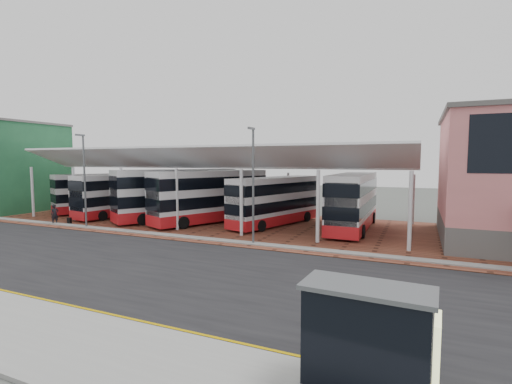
# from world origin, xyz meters

# --- Properties ---
(ground) EXTENTS (140.00, 140.00, 0.00)m
(ground) POSITION_xyz_m (0.00, 0.00, 0.00)
(ground) COLOR #474A45
(road) EXTENTS (120.00, 14.00, 0.02)m
(road) POSITION_xyz_m (0.00, -1.00, 0.01)
(road) COLOR black
(road) RESTS_ON ground
(forecourt) EXTENTS (72.00, 16.00, 0.06)m
(forecourt) POSITION_xyz_m (2.00, 13.00, 0.03)
(forecourt) COLOR brown
(forecourt) RESTS_ON ground
(sidewalk) EXTENTS (120.00, 4.00, 0.14)m
(sidewalk) POSITION_xyz_m (0.00, -9.00, 0.07)
(sidewalk) COLOR gray
(sidewalk) RESTS_ON ground
(north_kerb) EXTENTS (120.00, 0.80, 0.14)m
(north_kerb) POSITION_xyz_m (0.00, 6.20, 0.07)
(north_kerb) COLOR gray
(north_kerb) RESTS_ON ground
(yellow_line_near) EXTENTS (120.00, 0.12, 0.01)m
(yellow_line_near) POSITION_xyz_m (0.00, -7.00, 0.03)
(yellow_line_near) COLOR #BC9100
(yellow_line_near) RESTS_ON road
(yellow_line_far) EXTENTS (120.00, 0.12, 0.01)m
(yellow_line_far) POSITION_xyz_m (0.00, -6.70, 0.03)
(yellow_line_far) COLOR #BC9100
(yellow_line_far) RESTS_ON road
(canopy) EXTENTS (37.00, 11.63, 7.07)m
(canopy) POSITION_xyz_m (-6.00, 13.94, 5.80)
(canopy) COLOR silver
(canopy) RESTS_ON ground
(shop_green) EXTENTS (6.40, 10.20, 10.22)m
(shop_green) POSITION_xyz_m (-30.00, 10.97, 5.12)
(shop_green) COLOR #225B35
(shop_green) RESTS_ON ground
(lamp_west) EXTENTS (0.16, 0.90, 8.07)m
(lamp_west) POSITION_xyz_m (-14.00, 6.27, 4.36)
(lamp_west) COLOR #53565A
(lamp_west) RESTS_ON ground
(lamp_east) EXTENTS (0.16, 0.90, 8.07)m
(lamp_east) POSITION_xyz_m (2.00, 6.27, 4.36)
(lamp_east) COLOR #53565A
(lamp_east) RESTS_ON ground
(bus_0) EXTENTS (6.64, 10.48, 4.31)m
(bus_0) POSITION_xyz_m (-20.15, 14.28, 2.20)
(bus_0) COLOR silver
(bus_0) RESTS_ON forecourt
(bus_1) EXTENTS (4.12, 10.83, 4.36)m
(bus_1) POSITION_xyz_m (-16.00, 12.90, 2.23)
(bus_1) COLOR silver
(bus_1) RESTS_ON forecourt
(bus_2) EXTENTS (8.50, 11.65, 4.92)m
(bus_2) POSITION_xyz_m (-9.24, 12.89, 2.50)
(bus_2) COLOR silver
(bus_2) RESTS_ON forecourt
(bus_3) EXTENTS (7.30, 11.83, 4.85)m
(bus_3) POSITION_xyz_m (-5.42, 12.92, 2.47)
(bus_3) COLOR silver
(bus_3) RESTS_ON forecourt
(bus_4) EXTENTS (5.41, 10.69, 4.31)m
(bus_4) POSITION_xyz_m (0.65, 14.07, 2.20)
(bus_4) COLOR silver
(bus_4) RESTS_ON forecourt
(bus_5) EXTENTS (2.91, 11.38, 4.68)m
(bus_5) POSITION_xyz_m (7.40, 14.84, 2.39)
(bus_5) COLOR silver
(bus_5) RESTS_ON forecourt
(pedestrian) EXTENTS (0.61, 0.76, 1.80)m
(pedestrian) POSITION_xyz_m (-17.90, 6.27, 0.96)
(pedestrian) COLOR black
(pedestrian) RESTS_ON forecourt
(suitcase) EXTENTS (0.35, 0.25, 0.60)m
(suitcase) POSITION_xyz_m (-16.60, 6.72, 0.36)
(suitcase) COLOR black
(suitcase) RESTS_ON forecourt
(bus_shelter) EXTENTS (3.33, 1.66, 2.60)m
(bus_shelter) POSITION_xyz_m (11.67, -7.89, 1.76)
(bus_shelter) COLOR black
(bus_shelter) RESTS_ON sidewalk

